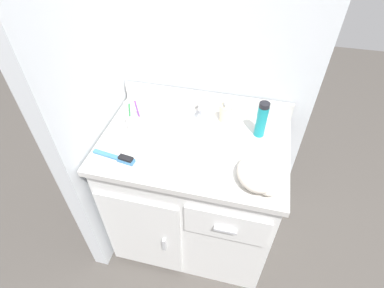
% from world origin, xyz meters
% --- Properties ---
extents(ground_plane, '(6.00, 6.00, 0.00)m').
position_xyz_m(ground_plane, '(0.00, 0.00, 0.00)').
color(ground_plane, '#4C4742').
extents(wall_back, '(1.05, 0.08, 2.20)m').
position_xyz_m(wall_back, '(0.00, 0.33, 1.10)').
color(wall_back, silver).
rests_on(wall_back, ground_plane).
extents(wall_left, '(0.08, 0.65, 2.20)m').
position_xyz_m(wall_left, '(-0.49, 0.00, 1.10)').
color(wall_left, silver).
rests_on(wall_left, ground_plane).
extents(vanity, '(0.87, 0.59, 0.80)m').
position_xyz_m(vanity, '(-0.00, -0.00, 0.42)').
color(vanity, white).
rests_on(vanity, ground_plane).
extents(backsplash, '(0.87, 0.02, 0.10)m').
position_xyz_m(backsplash, '(0.00, 0.28, 0.85)').
color(backsplash, silver).
rests_on(backsplash, vanity).
extents(sink_faucet, '(0.09, 0.09, 0.14)m').
position_xyz_m(sink_faucet, '(0.00, 0.19, 0.85)').
color(sink_faucet, silver).
rests_on(sink_faucet, vanity).
extents(toothbrush_cup, '(0.08, 0.08, 0.20)m').
position_xyz_m(toothbrush_cup, '(-0.28, 0.02, 0.86)').
color(toothbrush_cup, white).
rests_on(toothbrush_cup, vanity).
extents(soap_dispenser, '(0.06, 0.06, 0.12)m').
position_xyz_m(soap_dispenser, '(0.11, 0.20, 0.85)').
color(soap_dispenser, beige).
rests_on(soap_dispenser, vanity).
extents(shaving_cream_can, '(0.05, 0.05, 0.18)m').
position_xyz_m(shaving_cream_can, '(0.29, 0.13, 0.90)').
color(shaving_cream_can, teal).
rests_on(shaving_cream_can, vanity).
extents(hairbrush, '(0.21, 0.06, 0.03)m').
position_xyz_m(hairbrush, '(-0.29, -0.18, 0.82)').
color(hairbrush, teal).
rests_on(hairbrush, vanity).
extents(hand_towel, '(0.19, 0.21, 0.09)m').
position_xyz_m(hand_towel, '(0.32, -0.15, 0.84)').
color(hand_towel, beige).
rests_on(hand_towel, vanity).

